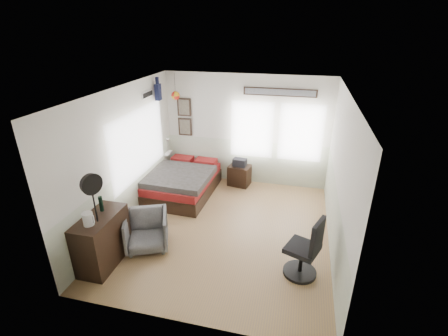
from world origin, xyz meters
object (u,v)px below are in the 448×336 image
at_px(armchair, 147,231).
at_px(task_chair, 306,253).
at_px(dresser, 102,240).
at_px(bed, 183,182).
at_px(nightstand, 239,175).

relative_size(armchair, task_chair, 0.69).
bearing_deg(dresser, armchair, 47.40).
xyz_separation_m(bed, nightstand, (1.21, 0.79, -0.04)).
height_order(dresser, nightstand, dresser).
bearing_deg(task_chair, dresser, -150.18).
bearing_deg(dresser, task_chair, 8.10).
bearing_deg(task_chair, bed, 164.65).
relative_size(dresser, nightstand, 1.96).
xyz_separation_m(nightstand, task_chair, (1.63, -2.94, 0.18)).
xyz_separation_m(bed, task_chair, (2.84, -2.15, 0.14)).
bearing_deg(task_chair, nightstand, 140.80).
bearing_deg(nightstand, dresser, -106.31).
distance_m(nightstand, task_chair, 3.36).
bearing_deg(armchair, task_chair, -24.29).
height_order(armchair, nightstand, armchair).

